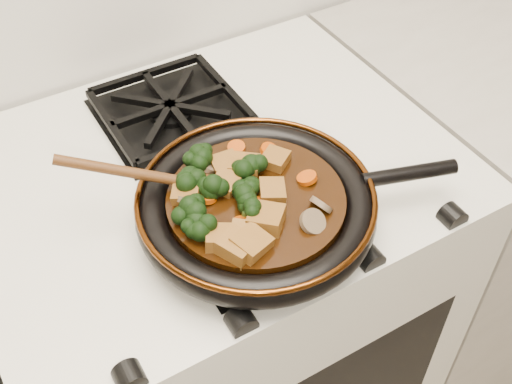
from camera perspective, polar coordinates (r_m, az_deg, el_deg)
stove at (r=1.36m, az=-3.17°, el=-11.50°), size 0.76×0.60×0.90m
burner_grate_front at (r=0.92m, az=-0.18°, el=-2.14°), size 0.23×0.23×0.03m
burner_grate_back at (r=1.10m, az=-7.60°, el=7.24°), size 0.23×0.23×0.03m
skillet at (r=0.89m, az=0.14°, el=-1.15°), size 0.45×0.34×0.05m
braising_sauce at (r=0.89m, az=0.00°, el=-0.95°), size 0.25×0.25×0.02m
tofu_cube_0 at (r=0.82m, az=-0.92°, el=-4.43°), size 0.04×0.05×0.03m
tofu_cube_1 at (r=0.91m, az=-2.74°, el=2.45°), size 0.04×0.04×0.02m
tofu_cube_2 at (r=0.91m, az=-1.06°, el=2.30°), size 0.06×0.06×0.02m
tofu_cube_3 at (r=0.87m, az=1.43°, el=0.00°), size 0.05×0.05×0.03m
tofu_cube_4 at (r=0.81m, az=-1.70°, el=-4.85°), size 0.06×0.06×0.03m
tofu_cube_5 at (r=0.92m, az=1.72°, el=2.89°), size 0.05×0.05×0.02m
tofu_cube_6 at (r=0.88m, az=-6.23°, el=-0.25°), size 0.05×0.05×0.02m
tofu_cube_7 at (r=0.82m, az=-3.15°, el=-4.13°), size 0.05×0.05×0.03m
tofu_cube_8 at (r=0.83m, az=-1.09°, el=-3.72°), size 0.05×0.05×0.02m
tofu_cube_9 at (r=0.81m, az=-0.46°, el=-4.67°), size 0.06×0.05×0.03m
tofu_cube_10 at (r=0.84m, az=0.92°, el=-2.40°), size 0.06×0.06×0.03m
tofu_cube_11 at (r=0.89m, az=-2.68°, el=0.77°), size 0.05×0.05×0.02m
broccoli_floret_0 at (r=0.87m, az=-0.62°, el=-0.14°), size 0.08×0.09×0.07m
broccoli_floret_1 at (r=0.84m, az=-6.20°, el=-2.64°), size 0.08×0.08×0.07m
broccoli_floret_2 at (r=0.92m, az=-4.89°, el=2.55°), size 0.09×0.09×0.06m
broccoli_floret_3 at (r=0.85m, az=-0.89°, el=-1.75°), size 0.07×0.07×0.06m
broccoli_floret_4 at (r=0.90m, az=-0.58°, el=1.98°), size 0.07×0.08×0.06m
broccoli_floret_5 at (r=0.87m, az=-4.09°, el=-0.07°), size 0.07×0.07×0.06m
broccoli_floret_6 at (r=0.85m, az=-5.43°, el=-1.81°), size 0.06×0.07×0.06m
broccoli_floret_7 at (r=0.83m, az=-5.43°, el=-3.11°), size 0.06×0.07×0.07m
broccoli_floret_8 at (r=0.89m, az=-6.13°, el=0.92°), size 0.07×0.07×0.06m
carrot_coin_0 at (r=0.94m, az=1.18°, el=3.71°), size 0.03×0.03×0.02m
carrot_coin_1 at (r=0.86m, az=0.12°, el=-1.11°), size 0.03×0.03×0.02m
carrot_coin_2 at (r=0.90m, az=4.55°, el=1.25°), size 0.03×0.03×0.02m
carrot_coin_3 at (r=0.84m, az=-1.14°, el=-2.69°), size 0.03×0.03×0.02m
carrot_coin_4 at (r=0.94m, az=-1.76°, el=3.96°), size 0.03×0.03×0.01m
carrot_coin_5 at (r=0.87m, az=-4.40°, el=-0.45°), size 0.03×0.03×0.02m
mushroom_slice_0 at (r=0.84m, az=5.07°, el=-2.65°), size 0.04×0.04×0.03m
mushroom_slice_1 at (r=0.87m, az=-5.87°, el=-0.82°), size 0.05×0.05×0.03m
mushroom_slice_2 at (r=0.92m, az=-4.32°, el=2.40°), size 0.04×0.04×0.03m
mushroom_slice_3 at (r=0.86m, az=5.82°, el=-1.14°), size 0.03×0.04×0.03m
wooden_spoon at (r=0.88m, az=-8.42°, el=1.26°), size 0.13×0.08×0.19m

